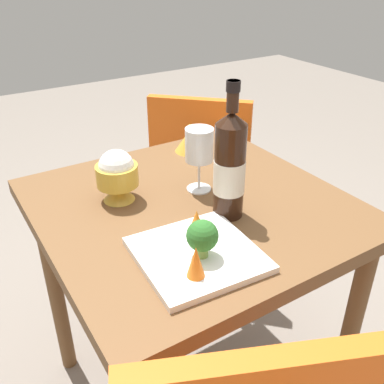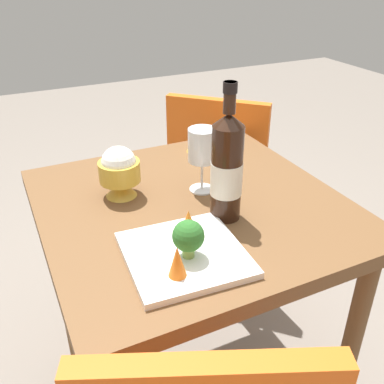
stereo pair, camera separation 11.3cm
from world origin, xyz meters
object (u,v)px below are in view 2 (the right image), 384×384
wine_bottle (227,168)px  serving_plate (185,254)px  rice_bowl_lid (202,140)px  broccoli_floret (188,237)px  rice_bowl (119,171)px  wine_glass (202,147)px  chair_near_window (220,168)px  carrot_garnish_right (177,261)px  carrot_garnish_left (188,221)px

wine_bottle → serving_plate: 0.23m
rice_bowl_lid → broccoli_floret: bearing=-29.3°
rice_bowl → wine_glass: bearing=72.5°
chair_near_window → carrot_garnish_right: size_ratio=12.19×
serving_plate → wine_bottle: bearing=124.1°
broccoli_floret → chair_near_window: bearing=146.5°
rice_bowl_lid → carrot_garnish_right: 0.65m
chair_near_window → rice_bowl_lid: bearing=-86.5°
wine_glass → rice_bowl: bearing=-107.5°
carrot_garnish_right → serving_plate: bearing=145.3°
wine_glass → rice_bowl_lid: 0.28m
wine_glass → carrot_garnish_right: (0.32, -0.22, -0.08)m
wine_bottle → carrot_garnish_right: (0.17, -0.21, -0.08)m
wine_bottle → carrot_garnish_left: size_ratio=6.03×
wine_glass → rice_bowl_lid: bearing=153.5°
wine_bottle → rice_bowl: (-0.21, -0.20, -0.06)m
broccoli_floret → carrot_garnish_right: broccoli_floret is taller
serving_plate → broccoli_floret: bearing=3.2°
wine_bottle → carrot_garnish_right: 0.28m
wine_bottle → rice_bowl_lid: 0.42m
wine_glass → serving_plate: wine_glass is taller
wine_glass → rice_bowl_lid: size_ratio=1.79×
chair_near_window → rice_bowl: (0.43, -0.55, 0.30)m
wine_bottle → rice_bowl: size_ratio=2.39×
broccoli_floret → carrot_garnish_left: bearing=154.8°
wine_glass → rice_bowl: size_ratio=1.26×
carrot_garnish_right → chair_near_window: bearing=145.8°
rice_bowl_lid → serving_plate: size_ratio=0.37×
broccoli_floret → serving_plate: bearing=-176.8°
rice_bowl → carrot_garnish_left: (0.26, 0.08, -0.03)m
wine_bottle → rice_bowl: 0.30m
wine_bottle → broccoli_floret: 0.22m
broccoli_floret → rice_bowl: bearing=-173.1°
wine_bottle → rice_bowl_lid: (-0.39, 0.13, -0.10)m
wine_glass → serving_plate: 0.33m
chair_near_window → wine_glass: 0.70m
wine_bottle → carrot_garnish_left: bearing=-70.0°
chair_near_window → rice_bowl_lid: chair_near_window is taller
rice_bowl_lid → broccoli_floret: size_ratio=1.17×
serving_plate → carrot_garnish_right: (0.07, -0.04, 0.04)m
rice_bowl → wine_bottle: bearing=43.2°
rice_bowl_lid → carrot_garnish_right: size_ratio=1.43×
wine_glass → carrot_garnish_left: 0.25m
serving_plate → chair_near_window: bearing=145.9°
chair_near_window → rice_bowl: size_ratio=6.00×
rice_bowl_lid → serving_plate: bearing=-30.3°
rice_bowl → carrot_garnish_left: size_ratio=2.52×
chair_near_window → broccoli_floret: 0.97m
wine_glass → broccoli_floret: (0.27, -0.17, -0.06)m
wine_glass → broccoli_floret: wine_glass is taller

